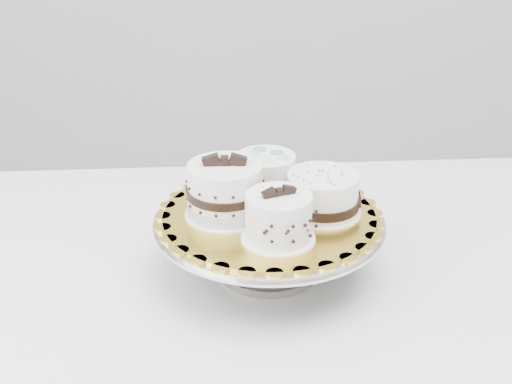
{
  "coord_description": "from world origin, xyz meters",
  "views": [
    {
      "loc": [
        -0.01,
        -0.71,
        1.29
      ],
      "look_at": [
        0.01,
        0.1,
        0.89
      ],
      "focal_mm": 45.0,
      "sensor_mm": 36.0,
      "label": 1
    }
  ],
  "objects_px": {
    "cake_dots": "(266,175)",
    "cake_board": "(269,215)",
    "table": "(283,314)",
    "cake_swirl": "(278,218)",
    "cake_banded": "(225,192)",
    "cake_ribbon": "(323,195)",
    "cake_stand": "(269,234)"
  },
  "relations": [
    {
      "from": "cake_dots",
      "to": "cake_board",
      "type": "bearing_deg",
      "value": -103.84
    },
    {
      "from": "table",
      "to": "cake_board",
      "type": "bearing_deg",
      "value": 142.36
    },
    {
      "from": "cake_swirl",
      "to": "cake_banded",
      "type": "distance_m",
      "value": 0.1
    },
    {
      "from": "cake_board",
      "to": "cake_ribbon",
      "type": "height_order",
      "value": "cake_ribbon"
    },
    {
      "from": "cake_swirl",
      "to": "cake_ribbon",
      "type": "distance_m",
      "value": 0.1
    },
    {
      "from": "cake_banded",
      "to": "cake_dots",
      "type": "bearing_deg",
      "value": 45.4
    },
    {
      "from": "table",
      "to": "cake_stand",
      "type": "xyz_separation_m",
      "value": [
        -0.02,
        0.02,
        0.14
      ]
    },
    {
      "from": "cake_dots",
      "to": "cake_ribbon",
      "type": "height_order",
      "value": "cake_dots"
    },
    {
      "from": "cake_stand",
      "to": "cake_swirl",
      "type": "distance_m",
      "value": 0.1
    },
    {
      "from": "table",
      "to": "cake_banded",
      "type": "relative_size",
      "value": 10.8
    },
    {
      "from": "cake_banded",
      "to": "cake_ribbon",
      "type": "xyz_separation_m",
      "value": [
        0.14,
        0.0,
        -0.01
      ]
    },
    {
      "from": "cake_banded",
      "to": "table",
      "type": "bearing_deg",
      "value": -11.39
    },
    {
      "from": "table",
      "to": "cake_ribbon",
      "type": "height_order",
      "value": "cake_ribbon"
    },
    {
      "from": "cake_banded",
      "to": "cake_ribbon",
      "type": "distance_m",
      "value": 0.14
    },
    {
      "from": "cake_banded",
      "to": "cake_ribbon",
      "type": "height_order",
      "value": "cake_banded"
    },
    {
      "from": "cake_dots",
      "to": "cake_stand",
      "type": "bearing_deg",
      "value": -103.84
    },
    {
      "from": "cake_stand",
      "to": "cake_dots",
      "type": "xyz_separation_m",
      "value": [
        -0.0,
        0.06,
        0.07
      ]
    },
    {
      "from": "cake_banded",
      "to": "cake_dots",
      "type": "xyz_separation_m",
      "value": [
        0.06,
        0.06,
        -0.0
      ]
    },
    {
      "from": "cake_dots",
      "to": "table",
      "type": "bearing_deg",
      "value": -88.77
    },
    {
      "from": "table",
      "to": "cake_stand",
      "type": "bearing_deg",
      "value": 142.36
    },
    {
      "from": "cake_ribbon",
      "to": "table",
      "type": "bearing_deg",
      "value": -154.06
    },
    {
      "from": "cake_swirl",
      "to": "cake_board",
      "type": "bearing_deg",
      "value": 75.96
    },
    {
      "from": "cake_swirl",
      "to": "cake_banded",
      "type": "xyz_separation_m",
      "value": [
        -0.07,
        0.07,
        0.0
      ]
    },
    {
      "from": "cake_stand",
      "to": "cake_board",
      "type": "xyz_separation_m",
      "value": [
        0.0,
        0.0,
        0.03
      ]
    },
    {
      "from": "table",
      "to": "cake_ribbon",
      "type": "distance_m",
      "value": 0.21
    },
    {
      "from": "table",
      "to": "cake_board",
      "type": "relative_size",
      "value": 4.13
    },
    {
      "from": "cake_board",
      "to": "cake_dots",
      "type": "distance_m",
      "value": 0.07
    },
    {
      "from": "cake_banded",
      "to": "cake_ribbon",
      "type": "relative_size",
      "value": 0.99
    },
    {
      "from": "cake_board",
      "to": "cake_banded",
      "type": "bearing_deg",
      "value": 178.62
    },
    {
      "from": "cake_board",
      "to": "cake_ribbon",
      "type": "xyz_separation_m",
      "value": [
        0.08,
        0.01,
        0.03
      ]
    },
    {
      "from": "cake_banded",
      "to": "cake_swirl",
      "type": "bearing_deg",
      "value": -45.58
    },
    {
      "from": "table",
      "to": "cake_swirl",
      "type": "relative_size",
      "value": 11.1
    }
  ]
}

